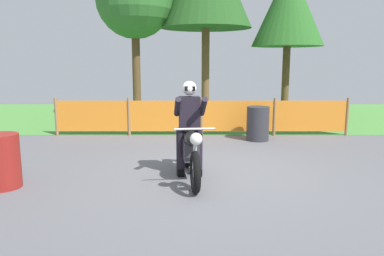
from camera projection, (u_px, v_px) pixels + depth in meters
ground at (208, 173)px, 6.88m from camera, size 24.00×24.00×0.02m
grass_verge at (200, 116)px, 14.18m from camera, size 24.00×7.73×0.01m
barrier_fence at (203, 116)px, 10.28m from camera, size 8.13×0.08×1.05m
tree_leftmost at (136, 1)px, 12.64m from camera, size 2.62×2.62×5.42m
tree_near_right at (290, 6)px, 13.86m from camera, size 2.70×2.70×5.60m
motorcycle_lead at (192, 151)px, 6.42m from camera, size 0.63×2.14×1.01m
rider_lead at (191, 123)px, 6.57m from camera, size 0.59×0.71×1.69m
oil_drum at (3, 161)px, 6.00m from camera, size 0.58×0.58×0.88m
spare_drum at (259, 124)px, 9.65m from camera, size 0.58×0.58×0.88m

